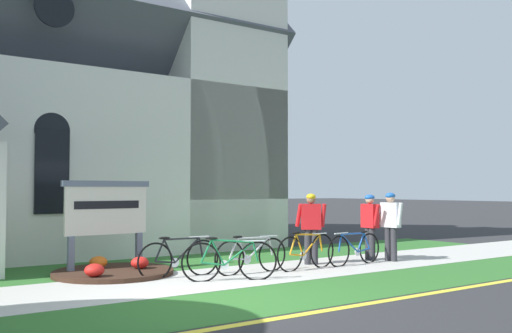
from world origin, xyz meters
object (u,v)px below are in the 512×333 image
(cyclist_in_blue_jersey, at_px, (391,221))
(cyclist_in_white_jersey, at_px, (311,223))
(bicycle_black, at_px, (306,251))
(bicycle_orange, at_px, (179,258))
(bicycle_silver, at_px, (251,255))
(bicycle_blue, at_px, (355,249))
(church_sign, at_px, (107,212))
(bicycle_green, at_px, (229,260))
(roadside_conifer, at_px, (243,99))
(cyclist_in_orange_jersey, at_px, (370,222))

(cyclist_in_blue_jersey, relative_size, cyclist_in_white_jersey, 1.01)
(bicycle_black, xyz_separation_m, cyclist_in_blue_jersey, (2.51, -0.10, 0.56))
(bicycle_orange, distance_m, bicycle_silver, 1.48)
(bicycle_blue, distance_m, bicycle_black, 1.38)
(bicycle_black, bearing_deg, bicycle_orange, 167.98)
(church_sign, relative_size, bicycle_green, 1.12)
(church_sign, xyz_separation_m, roadside_conifer, (7.30, 6.01, 3.80))
(bicycle_orange, bearing_deg, cyclist_in_white_jersey, -1.05)
(cyclist_in_orange_jersey, relative_size, roadside_conifer, 0.20)
(bicycle_green, distance_m, cyclist_in_blue_jersey, 4.69)
(cyclist_in_orange_jersey, relative_size, cyclist_in_white_jersey, 0.98)
(church_sign, height_order, bicycle_silver, church_sign)
(bicycle_blue, relative_size, roadside_conifer, 0.22)
(church_sign, bearing_deg, cyclist_in_white_jersey, -19.59)
(bicycle_green, xyz_separation_m, cyclist_in_orange_jersey, (4.38, 0.66, 0.53))
(bicycle_orange, relative_size, bicycle_silver, 0.97)
(bicycle_black, distance_m, cyclist_in_orange_jersey, 2.33)
(bicycle_silver, bearing_deg, bicycle_blue, -5.66)
(roadside_conifer, bearing_deg, cyclist_in_white_jersey, -112.28)
(church_sign, relative_size, bicycle_black, 1.09)
(bicycle_blue, distance_m, bicycle_silver, 2.66)
(bicycle_orange, distance_m, roadside_conifer, 10.85)
(bicycle_orange, bearing_deg, bicycle_blue, -8.76)
(bicycle_blue, bearing_deg, bicycle_orange, 171.24)
(bicycle_blue, bearing_deg, cyclist_in_blue_jersey, -2.38)
(bicycle_orange, xyz_separation_m, cyclist_in_orange_jersey, (4.95, -0.26, 0.53))
(bicycle_black, height_order, cyclist_in_white_jersey, cyclist_in_white_jersey)
(cyclist_in_blue_jersey, distance_m, roadside_conifer, 9.17)
(bicycle_black, height_order, bicycle_orange, bicycle_black)
(bicycle_orange, bearing_deg, bicycle_green, -58.43)
(church_sign, distance_m, bicycle_silver, 3.11)
(church_sign, distance_m, roadside_conifer, 10.19)
(cyclist_in_blue_jersey, height_order, cyclist_in_white_jersey, cyclist_in_blue_jersey)
(bicycle_orange, bearing_deg, roadside_conifer, 49.53)
(bicycle_black, height_order, bicycle_silver, bicycle_black)
(bicycle_green, relative_size, bicycle_orange, 0.97)
(bicycle_black, xyz_separation_m, bicycle_green, (-2.14, -0.35, -0.00))
(bicycle_green, bearing_deg, bicycle_black, 9.20)
(bicycle_green, distance_m, cyclist_in_white_jersey, 2.90)
(bicycle_blue, distance_m, roadside_conifer, 9.61)
(bicycle_green, xyz_separation_m, cyclist_in_blue_jersey, (4.65, 0.25, 0.56))
(bicycle_black, bearing_deg, cyclist_in_orange_jersey, 7.95)
(church_sign, bearing_deg, cyclist_in_orange_jersey, -16.13)
(roadside_conifer, bearing_deg, church_sign, -140.53)
(bicycle_silver, bearing_deg, bicycle_green, -147.33)
(bicycle_blue, bearing_deg, roadside_conifer, 74.26)
(bicycle_blue, distance_m, cyclist_in_blue_jersey, 1.28)
(bicycle_green, distance_m, roadside_conifer, 11.19)
(bicycle_blue, bearing_deg, bicycle_black, 177.81)
(bicycle_silver, xyz_separation_m, cyclist_in_white_jersey, (1.85, 0.31, 0.56))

